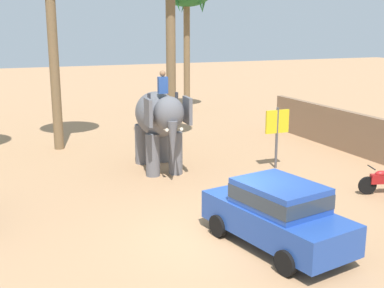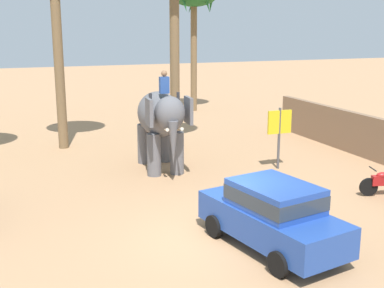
% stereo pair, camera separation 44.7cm
% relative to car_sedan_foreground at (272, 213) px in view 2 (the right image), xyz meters
% --- Properties ---
extents(ground_plane, '(120.00, 120.00, 0.00)m').
position_rel_car_sedan_foreground_xyz_m(ground_plane, '(-0.99, 0.89, -0.93)').
color(ground_plane, tan).
extents(car_sedan_foreground, '(2.42, 4.34, 1.70)m').
position_rel_car_sedan_foreground_xyz_m(car_sedan_foreground, '(0.00, 0.00, 0.00)').
color(car_sedan_foreground, '#23479E').
rests_on(car_sedan_foreground, ground).
extents(elephant_with_mahout, '(1.84, 3.93, 3.88)m').
position_rel_car_sedan_foreground_xyz_m(elephant_with_mahout, '(-0.42, 7.72, 1.06)').
color(elephant_with_mahout, slate).
rests_on(elephant_with_mahout, ground).
extents(signboard_yellow, '(1.00, 0.10, 2.40)m').
position_rel_car_sedan_foreground_xyz_m(signboard_yellow, '(3.88, 6.23, 0.76)').
color(signboard_yellow, '#4C4C51').
rests_on(signboard_yellow, ground).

